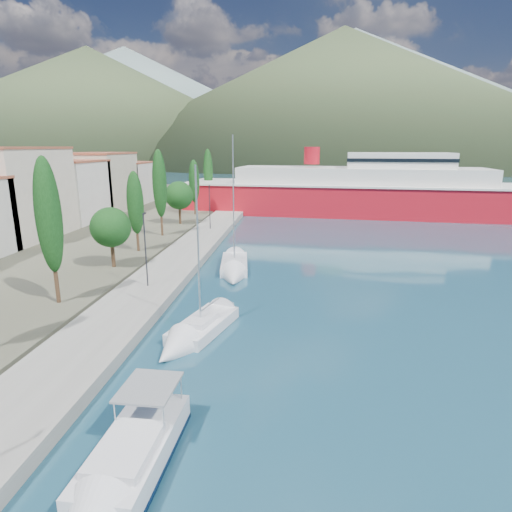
# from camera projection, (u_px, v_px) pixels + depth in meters

# --- Properties ---
(ground) EXTENTS (1400.00, 1400.00, 0.00)m
(ground) POSITION_uv_depth(u_px,v_px,m) (289.00, 185.00, 137.25)
(ground) COLOR navy
(quay) EXTENTS (5.00, 88.00, 0.80)m
(quay) POSITION_uv_depth(u_px,v_px,m) (186.00, 254.00, 47.44)
(quay) COLOR gray
(quay) RESTS_ON ground
(hills_far) EXTENTS (1480.00, 900.00, 180.00)m
(hills_far) POSITION_uv_depth(u_px,v_px,m) (401.00, 97.00, 585.17)
(hills_far) COLOR gray
(hills_far) RESTS_ON ground
(hills_near) EXTENTS (1010.00, 520.00, 115.00)m
(hills_near) POSITION_uv_depth(u_px,v_px,m) (415.00, 101.00, 358.84)
(hills_near) COLOR #415130
(hills_near) RESTS_ON ground
(town_buildings) EXTENTS (9.20, 69.20, 11.30)m
(town_buildings) POSITION_uv_depth(u_px,v_px,m) (42.00, 195.00, 58.88)
(town_buildings) COLOR beige
(town_buildings) RESTS_ON land_strip
(tree_row) EXTENTS (4.16, 64.24, 10.99)m
(tree_row) POSITION_uv_depth(u_px,v_px,m) (154.00, 197.00, 52.44)
(tree_row) COLOR #47301E
(tree_row) RESTS_ON land_strip
(lamp_posts) EXTENTS (0.15, 48.10, 6.06)m
(lamp_posts) POSITION_uv_depth(u_px,v_px,m) (150.00, 244.00, 35.79)
(lamp_posts) COLOR #2D2D33
(lamp_posts) RESTS_ON quay
(motor_cruiser) EXTENTS (2.80, 8.75, 3.20)m
(motor_cruiser) POSITION_uv_depth(u_px,v_px,m) (118.00, 484.00, 14.98)
(motor_cruiser) COLOR black
(motor_cruiser) RESTS_ON ground
(sailboat_near) EXTENTS (4.64, 8.66, 11.93)m
(sailboat_near) POSITION_uv_depth(u_px,v_px,m) (188.00, 338.00, 26.87)
(sailboat_near) COLOR silver
(sailboat_near) RESTS_ON ground
(sailboat_mid) EXTENTS (3.80, 10.05, 14.10)m
(sailboat_mid) POSITION_uv_depth(u_px,v_px,m) (234.00, 271.00, 41.20)
(sailboat_mid) COLOR silver
(sailboat_mid) RESTS_ON ground
(ferry) EXTENTS (64.37, 19.81, 12.58)m
(ferry) POSITION_uv_depth(u_px,v_px,m) (361.00, 193.00, 77.21)
(ferry) COLOR red
(ferry) RESTS_ON ground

